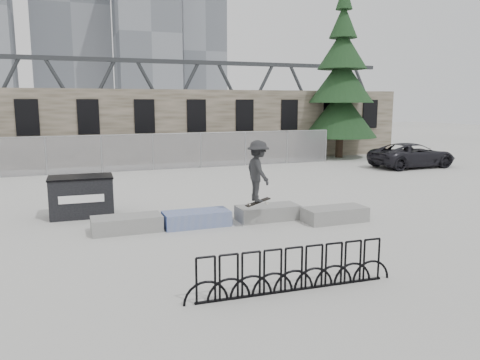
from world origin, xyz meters
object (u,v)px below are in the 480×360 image
(spruce_tree, at_px, (341,87))
(skateboarder, at_px, (258,171))
(suv, at_px, (412,155))
(dumpster, at_px, (81,196))
(planter_center_left, at_px, (196,218))
(planter_center_right, at_px, (268,212))
(planter_offset, at_px, (335,214))
(bike_rack, at_px, (294,270))
(planter_far_left, at_px, (127,223))

(spruce_tree, bearing_deg, skateboarder, -129.48)
(suv, bearing_deg, spruce_tree, 10.48)
(dumpster, height_order, suv, suv)
(planter_center_left, distance_m, spruce_tree, 20.26)
(planter_center_right, height_order, spruce_tree, spruce_tree)
(spruce_tree, xyz_separation_m, suv, (1.24, -5.78, -4.05))
(planter_offset, height_order, spruce_tree, spruce_tree)
(dumpster, xyz_separation_m, suv, (18.37, 5.70, 0.03))
(planter_center_right, height_order, planter_offset, same)
(planter_center_right, height_order, skateboarder, skateboarder)
(bike_rack, bearing_deg, suv, 43.22)
(planter_center_left, height_order, planter_center_right, same)
(spruce_tree, height_order, skateboarder, spruce_tree)
(planter_center_left, bearing_deg, dumpster, 141.70)
(planter_far_left, distance_m, bike_rack, 6.18)
(planter_offset, relative_size, bike_rack, 0.45)
(planter_center_right, bearing_deg, planter_far_left, 178.21)
(dumpster, relative_size, bike_rack, 0.46)
(dumpster, bearing_deg, planter_far_left, -63.13)
(planter_center_left, height_order, spruce_tree, spruce_tree)
(skateboarder, bearing_deg, planter_center_left, 63.91)
(planter_center_right, relative_size, skateboarder, 1.02)
(planter_offset, xyz_separation_m, dumpster, (-7.46, 3.57, 0.42))
(planter_center_left, distance_m, dumpster, 4.13)
(dumpster, height_order, skateboarder, skateboarder)
(suv, xyz_separation_m, skateboarder, (-13.45, -9.03, 1.00))
(planter_center_right, xyz_separation_m, dumpster, (-5.59, 2.59, 0.42))
(planter_far_left, xyz_separation_m, suv, (17.22, 8.15, 0.46))
(bike_rack, distance_m, suv, 20.10)
(planter_offset, distance_m, skateboarder, 2.94)
(planter_offset, bearing_deg, dumpster, 154.47)
(planter_far_left, height_order, dumpster, dumpster)
(bike_rack, bearing_deg, planter_offset, 50.20)
(suv, bearing_deg, planter_far_left, 113.69)
(suv, relative_size, skateboarder, 2.60)
(bike_rack, relative_size, skateboarder, 2.29)
(planter_center_right, relative_size, suv, 0.39)
(suv, bearing_deg, bike_rack, 131.58)
(planter_center_left, bearing_deg, suv, 28.57)
(dumpster, bearing_deg, spruce_tree, 35.54)
(planter_offset, xyz_separation_m, spruce_tree, (9.66, 15.05, 4.50))
(planter_center_left, xyz_separation_m, skateboarder, (1.70, -0.78, 1.46))
(planter_center_right, relative_size, planter_offset, 1.00)
(dumpster, xyz_separation_m, bike_rack, (3.72, -8.06, -0.24))
(dumpster, bearing_deg, suv, 18.94)
(planter_center_right, distance_m, spruce_tree, 18.75)
(planter_far_left, bearing_deg, planter_center_left, -2.68)
(planter_offset, relative_size, dumpster, 0.97)
(planter_offset, bearing_deg, skateboarder, 174.67)
(planter_far_left, xyz_separation_m, spruce_tree, (15.97, 13.93, 4.50))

